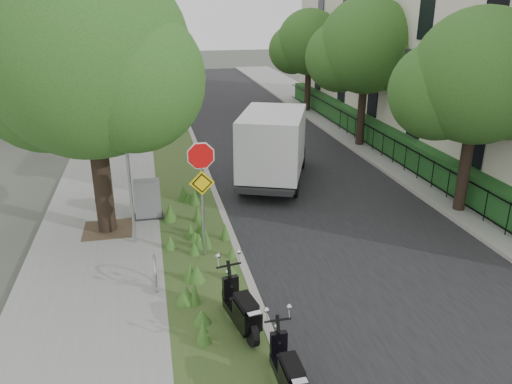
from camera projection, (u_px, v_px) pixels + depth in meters
ground at (261, 265)px, 12.96m from camera, size 120.00×120.00×0.00m
sidewalk_near at (112, 160)px, 21.22m from camera, size 3.50×60.00×0.12m
verge at (177, 156)px, 21.76m from camera, size 2.00×60.00×0.12m
kerb_near at (200, 155)px, 21.96m from camera, size 0.20×60.00×0.13m
road at (277, 151)px, 22.68m from camera, size 7.00×60.00×0.01m
kerb_far at (349, 146)px, 23.35m from camera, size 0.20×60.00×0.13m
footpath_far at (382, 144)px, 23.69m from camera, size 3.20×60.00×0.12m
street_tree_main at (86, 67)px, 13.04m from camera, size 6.21×5.54×7.66m
bare_post at (129, 174)px, 13.21m from camera, size 0.08×0.08×4.00m
bike_hoop at (155, 270)px, 11.70m from camera, size 0.06×0.78×0.77m
sign_assembly at (202, 177)px, 12.38m from camera, size 0.94×0.08×3.22m
fence_far at (364, 132)px, 23.28m from camera, size 0.04×24.00×1.00m
hedge_far at (378, 132)px, 23.42m from camera, size 1.00×24.00×1.10m
terrace_houses at (457, 53)px, 22.88m from camera, size 7.40×26.40×8.20m
brick_building at (24, 40)px, 29.63m from camera, size 9.40×10.40×8.30m
far_tree_a at (475, 83)px, 14.73m from camera, size 4.60×4.10×6.22m
far_tree_b at (364, 51)px, 21.94m from camera, size 4.83×4.31×6.56m
far_tree_c at (308, 45)px, 29.39m from camera, size 4.37×3.89×5.93m
scooter_near at (243, 314)px, 9.99m from camera, size 0.60×1.82×0.88m
scooter_far at (289, 376)px, 8.39m from camera, size 0.36×1.66×0.79m
box_truck at (274, 143)px, 18.37m from camera, size 3.71×5.53×2.34m
utility_cabinet at (148, 200)px, 15.35m from camera, size 0.89×0.60×1.18m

